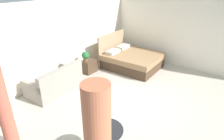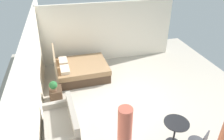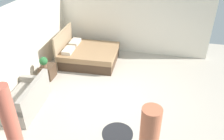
# 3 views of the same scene
# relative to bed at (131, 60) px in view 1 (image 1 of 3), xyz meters

# --- Properties ---
(ground_plane) EXTENTS (9.40, 8.78, 0.02)m
(ground_plane) POSITION_rel_bed_xyz_m (-1.88, -1.42, -0.32)
(ground_plane) COLOR #B2A899
(wall_back) EXTENTS (9.40, 0.12, 2.56)m
(wall_back) POSITION_rel_bed_xyz_m (-1.88, 1.47, 0.97)
(wall_back) COLOR silver
(wall_back) RESTS_ON ground
(wall_right) EXTENTS (0.12, 5.78, 2.56)m
(wall_right) POSITION_rel_bed_xyz_m (1.32, -1.42, 0.97)
(wall_right) COLOR silver
(wall_right) RESTS_ON ground
(bed) EXTENTS (1.76, 2.06, 1.20)m
(bed) POSITION_rel_bed_xyz_m (0.00, 0.00, 0.00)
(bed) COLOR #473323
(bed) RESTS_ON ground
(couch) EXTENTS (1.65, 0.96, 0.83)m
(couch) POSITION_rel_bed_xyz_m (-2.91, 0.81, -0.03)
(couch) COLOR gray
(couch) RESTS_ON ground
(nightstand) EXTENTS (0.49, 0.39, 0.46)m
(nightstand) POSITION_rel_bed_xyz_m (-1.32, 0.96, -0.08)
(nightstand) COLOR #473323
(nightstand) RESTS_ON ground
(potted_plant) EXTENTS (0.27, 0.27, 0.36)m
(potted_plant) POSITION_rel_bed_xyz_m (-1.42, 1.00, 0.35)
(potted_plant) COLOR brown
(potted_plant) RESTS_ON nightstand
(balcony_table) EXTENTS (0.63, 0.63, 0.74)m
(balcony_table) POSITION_rel_bed_xyz_m (-3.94, -1.96, 0.21)
(balcony_table) COLOR black
(balcony_table) RESTS_ON ground
(curtain_right) EXTENTS (0.25, 0.25, 2.23)m
(curtain_right) POSITION_rel_bed_xyz_m (-4.83, -0.32, 0.81)
(curtain_right) COLOR #C15B47
(curtain_right) RESTS_ON ground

